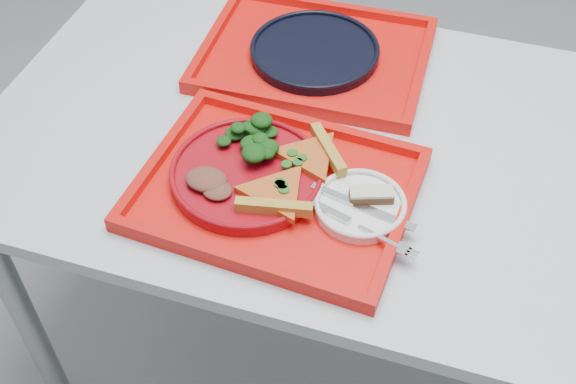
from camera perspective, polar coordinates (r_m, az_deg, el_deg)
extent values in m
plane|color=gray|center=(1.91, 7.05, -13.35)|extent=(10.00, 10.00, 0.00)
cube|color=#AFB9C4|center=(1.32, 9.95, 2.44)|extent=(1.60, 0.80, 0.03)
cylinder|color=gray|center=(1.64, -20.12, -9.16)|extent=(0.05, 0.05, 0.72)
cylinder|color=gray|center=(1.97, -10.61, 5.51)|extent=(0.05, 0.05, 0.72)
cube|color=red|center=(1.22, -0.95, -0.01)|extent=(0.47, 0.38, 0.01)
cube|color=red|center=(1.50, 2.11, 10.55)|extent=(0.46, 0.36, 0.01)
cylinder|color=maroon|center=(1.23, -3.25, 1.37)|extent=(0.26, 0.26, 0.02)
cylinder|color=white|center=(1.18, 5.71, -1.16)|extent=(0.15, 0.15, 0.01)
cylinder|color=black|center=(1.49, 2.12, 10.98)|extent=(0.26, 0.26, 0.02)
ellipsoid|color=black|center=(1.25, -3.22, 4.51)|extent=(0.10, 0.09, 0.05)
ellipsoid|color=brown|center=(1.20, -6.47, 1.00)|extent=(0.07, 0.06, 0.02)
cube|color=#4C2B19|center=(1.18, 6.60, -0.29)|extent=(0.08, 0.05, 0.02)
cube|color=beige|center=(1.18, 6.64, 0.04)|extent=(0.08, 0.05, 0.00)
cube|color=silver|center=(1.17, 5.93, -1.15)|extent=(0.18, 0.05, 0.01)
cube|color=silver|center=(1.14, 5.53, -2.66)|extent=(0.18, 0.07, 0.01)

